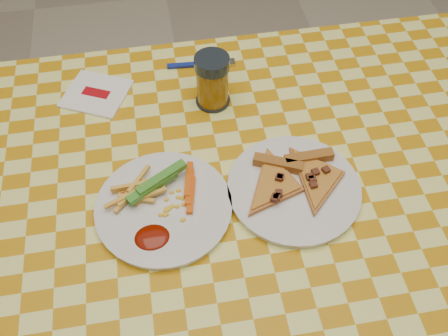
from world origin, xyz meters
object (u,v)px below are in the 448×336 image
at_px(table, 226,212).
at_px(plate_right, 294,189).
at_px(plate_left, 164,208).
at_px(drink_glass, 212,81).

relative_size(table, plate_right, 5.33).
xyz_separation_m(table, plate_left, (-0.12, -0.02, 0.08)).
relative_size(table, drink_glass, 10.91).
distance_m(table, drink_glass, 0.27).
distance_m(table, plate_right, 0.15).
height_order(table, plate_left, plate_left).
bearing_deg(plate_left, drink_glass, 63.15).
distance_m(plate_left, plate_right, 0.24).
bearing_deg(plate_right, plate_left, 179.96).
bearing_deg(plate_right, table, 169.57).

